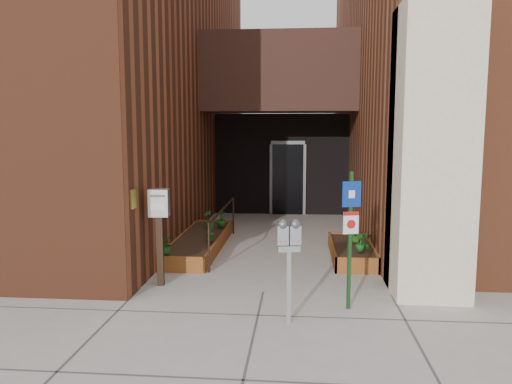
# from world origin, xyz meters

# --- Properties ---
(ground) EXTENTS (80.00, 80.00, 0.00)m
(ground) POSITION_xyz_m (0.00, 0.00, 0.00)
(ground) COLOR #9E9991
(ground) RESTS_ON ground
(architecture) EXTENTS (20.00, 14.60, 10.00)m
(architecture) POSITION_xyz_m (-0.18, 6.89, 4.98)
(architecture) COLOR brown
(architecture) RESTS_ON ground
(planter_left) EXTENTS (0.90, 3.60, 0.30)m
(planter_left) POSITION_xyz_m (-1.55, 2.70, 0.13)
(planter_left) COLOR brown
(planter_left) RESTS_ON ground
(planter_right) EXTENTS (0.80, 2.20, 0.30)m
(planter_right) POSITION_xyz_m (1.60, 2.20, 0.13)
(planter_right) COLOR brown
(planter_right) RESTS_ON ground
(handrail) EXTENTS (0.04, 3.34, 0.90)m
(handrail) POSITION_xyz_m (-1.05, 2.65, 0.75)
(handrail) COLOR black
(handrail) RESTS_ON ground
(parking_meter) EXTENTS (0.32, 0.17, 1.41)m
(parking_meter) POSITION_xyz_m (0.42, -1.21, 1.09)
(parking_meter) COLOR #A4A4A6
(parking_meter) RESTS_ON ground
(sign_post) EXTENTS (0.27, 0.10, 1.98)m
(sign_post) POSITION_xyz_m (1.28, -0.63, 1.22)
(sign_post) COLOR #163E17
(sign_post) RESTS_ON ground
(payment_dropbox) EXTENTS (0.34, 0.27, 1.60)m
(payment_dropbox) POSITION_xyz_m (-1.71, 0.20, 1.15)
(payment_dropbox) COLOR black
(payment_dropbox) RESTS_ON ground
(shrub_left_a) EXTENTS (0.35, 0.35, 0.36)m
(shrub_left_a) POSITION_xyz_m (-1.85, 1.10, 0.48)
(shrub_left_a) COLOR #1D5117
(shrub_left_a) RESTS_ON planter_left
(shrub_left_b) EXTENTS (0.24, 0.24, 0.38)m
(shrub_left_b) POSITION_xyz_m (-1.25, 2.24, 0.49)
(shrub_left_b) COLOR #1E5919
(shrub_left_b) RESTS_ON planter_left
(shrub_left_c) EXTENTS (0.30, 0.30, 0.38)m
(shrub_left_c) POSITION_xyz_m (-1.25, 3.66, 0.49)
(shrub_left_c) COLOR #1A4F16
(shrub_left_c) RESTS_ON planter_left
(shrub_left_d) EXTENTS (0.29, 0.29, 0.39)m
(shrub_left_d) POSITION_xyz_m (-1.56, 3.62, 0.50)
(shrub_left_d) COLOR #1B5E1A
(shrub_left_d) RESTS_ON planter_left
(shrub_right_a) EXTENTS (0.25, 0.25, 0.33)m
(shrub_right_a) POSITION_xyz_m (1.70, 1.61, 0.46)
(shrub_right_a) COLOR #19591A
(shrub_right_a) RESTS_ON planter_right
(shrub_right_b) EXTENTS (0.21, 0.21, 0.33)m
(shrub_right_b) POSITION_xyz_m (1.85, 1.75, 0.46)
(shrub_right_b) COLOR #17521D
(shrub_right_b) RESTS_ON planter_right
(shrub_right_c) EXTENTS (0.43, 0.43, 0.34)m
(shrub_right_c) POSITION_xyz_m (1.69, 2.34, 0.47)
(shrub_right_c) COLOR #255B1A
(shrub_right_c) RESTS_ON planter_right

